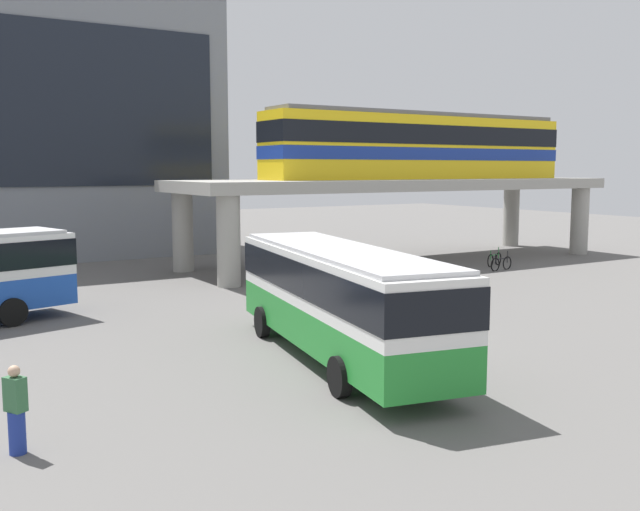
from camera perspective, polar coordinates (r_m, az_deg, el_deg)
The scene contains 11 objects.
ground_plane at distance 31.13m, azimuth -6.26°, elevation -3.20°, with size 120.00×120.00×0.00m, color #605E5B.
station_building at distance 48.68m, azimuth -23.64°, elevation 9.59°, with size 24.60×11.41×16.39m.
elevated_platform at distance 42.14m, azimuth 6.36°, elevation 5.14°, with size 26.82×7.43×4.82m.
train at distance 43.05m, azimuth 7.95°, elevation 8.64°, with size 19.96×2.96×3.84m.
bus_main at distance 20.34m, azimuth 1.53°, elevation -2.87°, with size 4.57×11.32×3.22m.
bicycle_orange at distance 34.44m, azimuth 8.79°, elevation -1.66°, with size 1.70×0.66×1.04m.
bicycle_black at distance 39.87m, azimuth 14.16°, elevation -0.62°, with size 1.78×0.31×1.04m.
bicycle_green at distance 41.58m, azimuth 13.65°, elevation -0.31°, with size 1.70×0.69×1.04m.
pedestrian_waiting_near_stop at distance 34.19m, azimuth 4.58°, elevation -0.98°, with size 0.32×0.42×1.63m.
pedestrian_by_bike_rack at distance 15.19m, azimuth -22.93°, elevation -11.36°, with size 0.43×0.48×1.74m.
pedestrian_near_building at distance 32.79m, azimuth -3.88°, elevation -1.30°, with size 0.46×0.37×1.64m.
Camera 1 is at (-13.09, -17.71, 5.44)m, focal length 40.41 mm.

